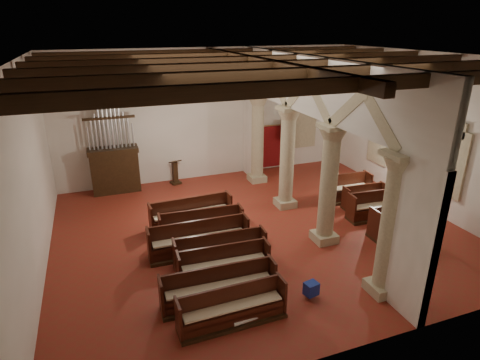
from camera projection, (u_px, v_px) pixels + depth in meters
name	position (u px, v px, depth m)	size (l,w,h in m)	color
floor	(258.00, 230.00, 14.47)	(14.00, 14.00, 0.00)	maroon
ceiling	(262.00, 57.00, 12.29)	(14.00, 14.00, 0.00)	#322010
wall_back	(210.00, 115.00, 18.63)	(14.00, 0.02, 6.00)	white
wall_front	(375.00, 232.00, 8.14)	(14.00, 0.02, 6.00)	white
wall_left	(28.00, 176.00, 11.13)	(0.02, 12.00, 6.00)	white
wall_right	(425.00, 132.00, 15.64)	(0.02, 12.00, 6.00)	white
ceiling_beams	(262.00, 63.00, 12.36)	(13.80, 11.80, 0.30)	#332010
arcade	(308.00, 129.00, 13.76)	(0.90, 11.90, 6.00)	#C1B690
window_right_a	(452.00, 163.00, 14.61)	(0.03, 1.00, 2.20)	#327154
window_right_b	(380.00, 136.00, 18.11)	(0.03, 1.00, 2.20)	#327154
window_back	(304.00, 123.00, 20.51)	(1.00, 0.03, 2.20)	#327154
pipe_organ	(114.00, 162.00, 17.33)	(2.10, 0.85, 4.40)	#332010
lectern	(175.00, 174.00, 18.48)	(0.56, 0.58, 1.20)	#381B12
dossal_curtain	(277.00, 146.00, 20.35)	(1.80, 0.07, 2.17)	maroon
processional_banner	(286.00, 154.00, 20.19)	(0.61, 0.78, 2.68)	#332010
hymnal_box_a	(311.00, 289.00, 10.80)	(0.36, 0.29, 0.36)	#151592
hymnal_box_b	(248.00, 279.00, 11.28)	(0.28, 0.23, 0.28)	#151893
hymnal_box_c	(250.00, 235.00, 13.60)	(0.34, 0.27, 0.34)	navy
tube_heater_a	(252.00, 319.00, 9.88)	(0.10, 0.10, 0.98)	silver
tube_heater_b	(248.00, 307.00, 10.28)	(0.10, 0.10, 0.99)	silver
nave_pew_0	(232.00, 312.00, 9.84)	(2.75, 0.72, 0.99)	#332010
nave_pew_1	(219.00, 291.00, 10.60)	(3.11, 0.77, 1.02)	#332010
nave_pew_2	(224.00, 268.00, 11.59)	(2.70, 0.82, 1.02)	#332010
nave_pew_3	(220.00, 255.00, 12.28)	(2.87, 0.82, 1.01)	#332010
nave_pew_4	(199.00, 243.00, 12.87)	(3.24, 0.81, 1.10)	#332010
nave_pew_5	(202.00, 230.00, 13.76)	(2.90, 0.87, 1.05)	#332010
nave_pew_6	(192.00, 217.00, 14.61)	(3.02, 0.85, 1.08)	#332010
aisle_pew_0	(397.00, 226.00, 13.94)	(2.02, 0.81, 1.13)	#332010
aisle_pew_1	(373.00, 210.00, 15.19)	(2.04, 0.85, 1.07)	#332010
aisle_pew_2	(364.00, 200.00, 16.12)	(1.84, 0.71, 0.95)	#332010
aisle_pew_3	(348.00, 192.00, 16.76)	(1.95, 0.85, 1.14)	#332010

